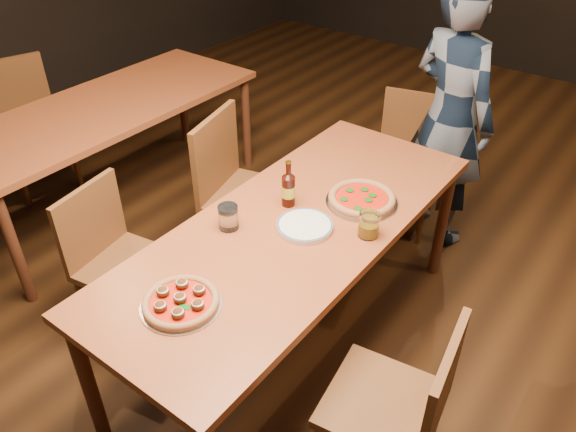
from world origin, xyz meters
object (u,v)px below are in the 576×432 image
Objects in this scene: chair_nbr_left at (31,126)px; pizza_margherita at (362,199)px; chair_main_nw at (127,265)px; chair_end at (404,164)px; water_glass at (228,217)px; plate_stack at (305,226)px; pizza_meatball at (181,302)px; chair_main_e at (383,403)px; table_main at (295,237)px; chair_main_sw at (252,196)px; beer_bottle at (288,190)px; amber_glass at (369,225)px; diner at (450,117)px; table_left at (107,115)px.

chair_nbr_left reaches higher than pizza_margherita.
chair_end is at bearing -30.11° from chair_main_nw.
water_glass is (-0.36, -0.52, 0.03)m from pizza_margherita.
pizza_meatball is at bearing -97.41° from plate_stack.
chair_main_e reaches higher than water_glass.
water_glass is at bearing -81.69° from chair_nbr_left.
chair_end is at bearing 93.45° from table_main.
beer_bottle is (0.44, -0.25, 0.34)m from chair_main_sw.
amber_glass is (0.33, 0.78, 0.03)m from pizza_meatball.
water_glass is (-0.21, -0.19, 0.13)m from table_main.
diner reaches higher than pizza_margherita.
plate_stack is at bearing 106.30° from diner.
amber_glass is at bearing -73.28° from chair_nbr_left.
table_main is 8.96× the size of beer_bottle.
chair_nbr_left reaches higher than chair_end.
pizza_meatball is at bearing 105.08° from diner.
chair_main_sw is at bearing 74.51° from diner.
chair_main_nw is 1.39m from chair_main_e.
water_glass reaches higher than table_main.
diner is at bearing -170.99° from chair_main_e.
diner is at bearing 83.88° from table_main.
chair_end is 3.96× the size of beer_bottle.
pizza_margherita is 0.25m from amber_glass.
plate_stack is at bearing -134.48° from chair_main_sw.
amber_glass is at bearing 2.55° from beer_bottle.
pizza_margherita is (0.23, -0.94, 0.33)m from chair_end.
diner reaches higher than chair_main_nw.
amber_glass is at bearing -150.82° from chair_main_e.
chair_main_nw reaches higher than pizza_meatball.
amber_glass is at bearing -5.09° from table_left.
table_main is 0.81m from chair_main_e.
chair_main_sw reaches higher than plate_stack.
diner reaches higher than beer_bottle.
diner is (-0.54, 1.69, 0.36)m from chair_main_e.
chair_main_nw is 2.87× the size of pizza_meatball.
chair_main_e is 0.79m from plate_stack.
beer_bottle is at bearing 71.32° from water_glass.
chair_main_sw is 1.05× the size of chair_nbr_left.
plate_stack is (0.06, -0.00, 0.08)m from table_main.
chair_main_nw is 0.88m from beer_bottle.
table_main is at bearing -69.00° from chair_main_nw.
chair_main_sw is 2.94× the size of pizza_margherita.
beer_bottle is at bearing 137.59° from table_main.
chair_nbr_left is at bearing -168.15° from chair_end.
pizza_margherita is (-0.53, 0.69, 0.33)m from chair_main_e.
table_left is at bearing -58.86° from chair_nbr_left.
pizza_meatball is 0.67m from plate_stack.
table_left is 1.24× the size of diner.
chair_nbr_left is 4.19× the size of beer_bottle.
plate_stack is at bearing -106.41° from pizza_margherita.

